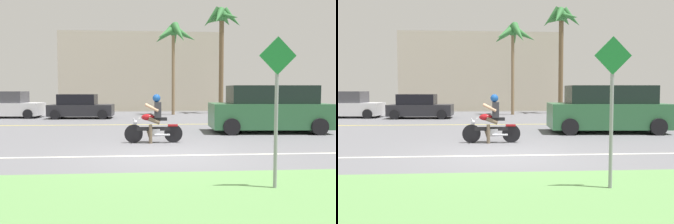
{
  "view_description": "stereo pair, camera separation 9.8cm",
  "coord_description": "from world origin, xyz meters",
  "views": [
    {
      "loc": [
        -0.67,
        -9.03,
        1.7
      ],
      "look_at": [
        0.26,
        2.71,
        0.95
      ],
      "focal_mm": 37.19,
      "sensor_mm": 36.0,
      "label": 1
    },
    {
      "loc": [
        -0.57,
        -9.04,
        1.7
      ],
      "look_at": [
        0.26,
        2.71,
        0.95
      ],
      "focal_mm": 37.19,
      "sensor_mm": 36.0,
      "label": 2
    }
  ],
  "objects": [
    {
      "name": "ground",
      "position": [
        0.0,
        3.0,
        -0.02
      ],
      "size": [
        56.0,
        30.0,
        0.04
      ],
      "primitive_type": "cube",
      "color": "slate"
    },
    {
      "name": "building_far",
      "position": [
        -0.58,
        21.0,
        3.18
      ],
      "size": [
        13.16,
        4.0,
        6.36
      ],
      "primitive_type": "cube",
      "color": "beige",
      "rests_on": "ground"
    },
    {
      "name": "lane_line_far",
      "position": [
        0.0,
        7.95,
        0.0
      ],
      "size": [
        50.4,
        0.12,
        0.01
      ],
      "primitive_type": "cube",
      "color": "yellow",
      "rests_on": "ground"
    },
    {
      "name": "palm_tree_0",
      "position": [
        1.57,
        14.68,
        5.24
      ],
      "size": [
        3.07,
        3.15,
        6.23
      ],
      "color": "#846B4C",
      "rests_on": "ground"
    },
    {
      "name": "lane_line_near",
      "position": [
        0.0,
        -0.15,
        0.0
      ],
      "size": [
        50.4,
        0.12,
        0.01
      ],
      "primitive_type": "cube",
      "color": "silver",
      "rests_on": "ground"
    },
    {
      "name": "motorcyclist",
      "position": [
        -0.24,
        2.08,
        0.66
      ],
      "size": [
        1.87,
        0.61,
        1.56
      ],
      "color": "black",
      "rests_on": "ground"
    },
    {
      "name": "street_sign",
      "position": [
        1.58,
        -3.44,
        1.57
      ],
      "size": [
        0.62,
        0.06,
        2.57
      ],
      "color": "gray",
      "rests_on": "ground"
    },
    {
      "name": "parked_car_0",
      "position": [
        -8.64,
        12.88,
        0.75
      ],
      "size": [
        3.79,
        2.1,
        1.61
      ],
      "color": "silver",
      "rests_on": "ground"
    },
    {
      "name": "suv_nearby",
      "position": [
        4.49,
        4.56,
        0.91
      ],
      "size": [
        4.88,
        2.42,
        1.87
      ],
      "color": "#2D663D",
      "rests_on": "ground"
    },
    {
      "name": "palm_tree_1",
      "position": [
        5.13,
        15.72,
        6.29
      ],
      "size": [
        3.01,
        2.96,
        7.6
      ],
      "color": "brown",
      "rests_on": "ground"
    },
    {
      "name": "grass_median",
      "position": [
        0.0,
        -4.1,
        0.03
      ],
      "size": [
        56.0,
        3.8,
        0.06
      ],
      "primitive_type": "cube",
      "color": "#5B8C4C",
      "rests_on": "ground"
    },
    {
      "name": "parked_car_1",
      "position": [
        -4.27,
        12.1,
        0.68
      ],
      "size": [
        3.78,
        1.99,
        1.44
      ],
      "color": "#232328",
      "rests_on": "ground"
    }
  ]
}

